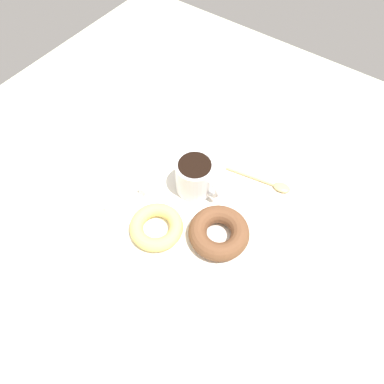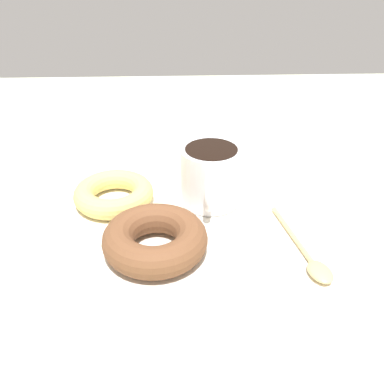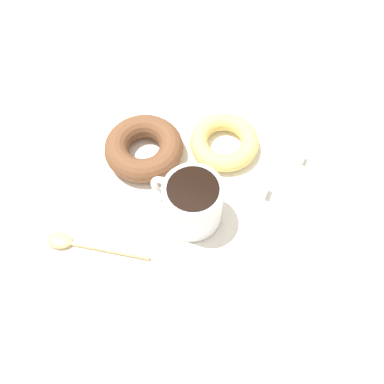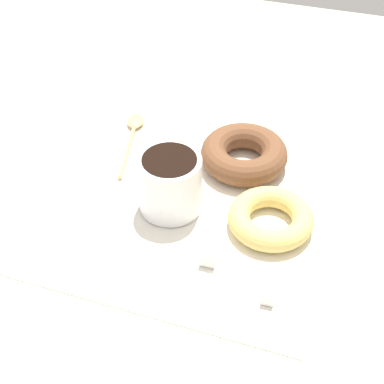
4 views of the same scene
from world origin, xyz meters
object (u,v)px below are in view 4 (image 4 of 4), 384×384
object	(u,v)px
donut_far	(244,154)
sugar_cube	(209,256)
donut_near_cup	(271,218)
coffee_cup	(170,183)
spoon	(133,130)
sugar_cube_extra	(268,297)

from	to	relation	value
donut_far	sugar_cube	size ratio (longest dim) A/B	6.29
donut_near_cup	sugar_cube	distance (cm)	9.54
coffee_cup	spoon	xyz separation A→B (cm)	(13.25, 9.92, -3.53)
donut_far	donut_near_cup	bearing A→B (deg)	-151.20
coffee_cup	spoon	size ratio (longest dim) A/B	0.76
donut_far	sugar_cube	distance (cm)	18.24
spoon	donut_near_cup	bearing A→B (deg)	-119.94
donut_near_cup	sugar_cube_extra	xyz separation A→B (cm)	(-11.32, -2.04, -0.61)
coffee_cup	sugar_cube_extra	world-z (taller)	coffee_cup
coffee_cup	sugar_cube	bearing A→B (deg)	-136.57
donut_far	spoon	bearing A→B (deg)	81.59
donut_far	sugar_cube	world-z (taller)	donut_far
coffee_cup	donut_near_cup	world-z (taller)	coffee_cup
donut_near_cup	sugar_cube	size ratio (longest dim) A/B	5.61
sugar_cube_extra	coffee_cup	bearing A→B (deg)	53.03
coffee_cup	donut_near_cup	bearing A→B (deg)	-88.99
donut_far	spoon	xyz separation A→B (cm)	(2.49, 16.83, -1.38)
coffee_cup	sugar_cube_extra	distance (cm)	18.72
spoon	sugar_cube	bearing A→B (deg)	-140.65
sugar_cube	donut_near_cup	bearing A→B (deg)	-36.34
donut_near_cup	sugar_cube_extra	size ratio (longest dim) A/B	7.22
donut_far	sugar_cube	bearing A→B (deg)	-179.53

